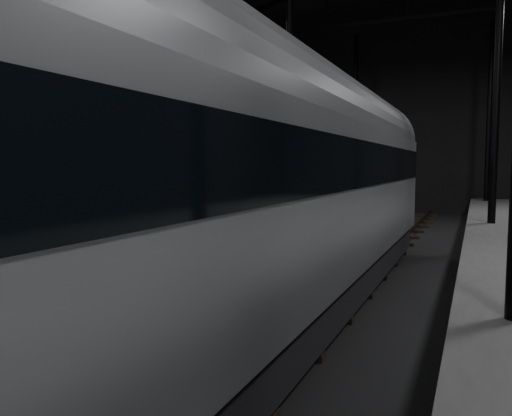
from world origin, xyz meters
The scene contains 6 objects.
ground centered at (0.00, 0.00, 0.00)m, with size 44.00×44.00×0.00m, color black.
platform_left centered at (-7.50, 0.00, 0.50)m, with size 9.00×43.80×1.00m, color #565653.
tactile_strip centered at (-3.25, 0.00, 1.00)m, with size 0.50×43.80×0.01m, color #9C8E1C.
track centered at (0.00, 0.00, 0.07)m, with size 2.40×43.00×0.24m.
train centered at (0.00, -2.93, 2.81)m, with size 2.82×18.81×5.03m.
woman centered at (-3.80, 1.41, 1.93)m, with size 0.68×0.45×1.86m, color #8E7857.
Camera 1 is at (3.27, -11.29, 3.04)m, focal length 35.00 mm.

